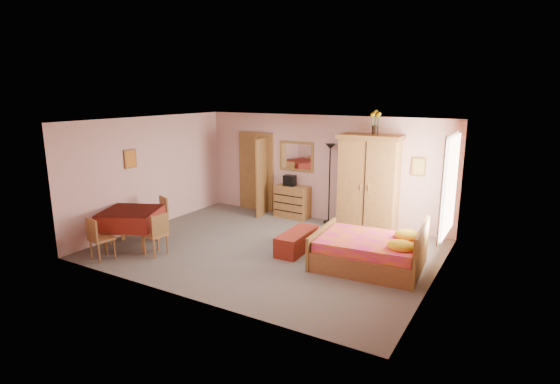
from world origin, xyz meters
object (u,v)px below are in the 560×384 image
Objects in this scene: wardrobe at (369,184)px; chair_west at (110,223)px; chair_south at (102,238)px; chest_of_drawers at (292,202)px; wall_mirror at (297,156)px; sunflower_vase at (375,122)px; floor_lamp at (329,184)px; bench at (297,241)px; bed at (369,243)px; chair_north at (157,217)px; chair_east at (155,234)px; stereo at (290,181)px; dining_table at (132,229)px.

wardrobe is 2.70× the size of chair_west.
wardrobe is 5.75m from chair_south.
wall_mirror reaches higher than chest_of_drawers.
wardrobe is 1.38m from sunflower_vase.
chest_of_drawers is at bearing -178.81° from floor_lamp.
bed is at bearing -1.98° from bench.
chair_north is (-2.87, -2.87, -0.54)m from floor_lamp.
bed is 2.33× the size of chair_west.
chair_east is at bearing 86.52° from chair_west.
wardrobe is (1.02, -0.11, 0.14)m from floor_lamp.
wardrobe is 4.14× the size of sunflower_vase.
bench is (1.31, -2.06, -0.76)m from stereo.
chair_east is (1.39, -0.06, 0.01)m from chair_west.
chair_east is at bearing -105.51° from wall_mirror.
chair_north reaches higher than dining_table.
chair_east is (-1.07, -3.67, 0.01)m from chest_of_drawers.
stereo is at bearing 176.12° from wardrobe.
chair_north is at bearing -146.66° from wardrobe.
chair_north reaches higher than bench.
sunflower_vase is 0.45× the size of bench.
dining_table is (-1.73, -3.58, -0.56)m from stereo.
bench is (1.24, -2.29, -1.35)m from wall_mirror.
stereo reaches higher than chair_south.
chair_north is at bearing -166.14° from bench.
stereo is (-0.07, -0.23, -0.59)m from wall_mirror.
wardrobe is at bearing -1.94° from stereo.
stereo is at bearing 122.53° from bench.
chair_south is at bearing -131.49° from sunflower_vase.
chair_east is (0.73, -0.07, 0.03)m from dining_table.
stereo reaches higher than chair_north.
dining_table is 1.27× the size of chair_east.
bed reaches higher than chair_south.
wall_mirror is at bearing 169.62° from wardrobe.
stereo is 3.82m from chair_east.
floor_lamp reaches higher than dining_table.
floor_lamp is (1.01, 0.02, 0.56)m from chest_of_drawers.
floor_lamp reaches higher than wall_mirror.
bench is 4.02m from chair_west.
wardrobe is 4.82m from chair_north.
wall_mirror reaches higher than bench.
wardrobe is at bearing -0.34° from chest_of_drawers.
wall_mirror is at bearing 135.15° from bed.
bed is at bearing -72.23° from sunflower_vase.
chair_south is at bearing 41.84° from chair_west.
wall_mirror is 1.79× the size of sunflower_vase.
stereo is at bearing -177.84° from floor_lamp.
sunflower_vase reaches higher than chest_of_drawers.
dining_table is (-3.89, -3.58, -2.10)m from sunflower_vase.
chair_east reaches higher than chair_west.
chair_east is (-3.16, -3.65, -2.07)m from sunflower_vase.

